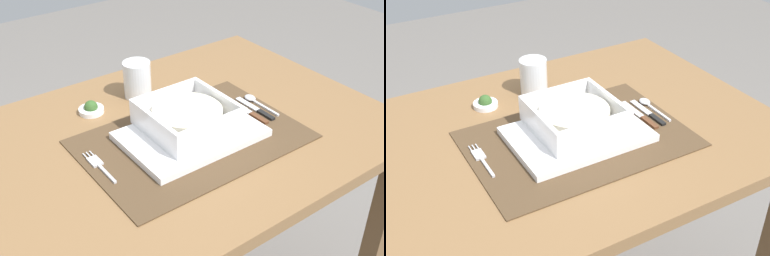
# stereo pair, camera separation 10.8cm
# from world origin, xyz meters

# --- Properties ---
(dining_table) EXTENTS (0.98, 0.70, 0.76)m
(dining_table) POSITION_xyz_m (0.00, 0.00, 0.64)
(dining_table) COLOR brown
(dining_table) RESTS_ON ground
(placemat) EXTENTS (0.48, 0.33, 0.00)m
(placemat) POSITION_xyz_m (0.02, -0.05, 0.76)
(placemat) COLOR #4C3823
(placemat) RESTS_ON dining_table
(serving_plate) EXTENTS (0.30, 0.20, 0.02)m
(serving_plate) POSITION_xyz_m (0.02, -0.04, 0.77)
(serving_plate) COLOR white
(serving_plate) RESTS_ON placemat
(porridge_bowl) EXTENTS (0.18, 0.18, 0.06)m
(porridge_bowl) POSITION_xyz_m (0.02, -0.02, 0.80)
(porridge_bowl) COLOR white
(porridge_bowl) RESTS_ON serving_plate
(fork) EXTENTS (0.02, 0.13, 0.00)m
(fork) POSITION_xyz_m (-0.20, -0.01, 0.76)
(fork) COLOR silver
(fork) RESTS_ON placemat
(spoon) EXTENTS (0.02, 0.12, 0.01)m
(spoon) POSITION_xyz_m (0.23, -0.01, 0.76)
(spoon) COLOR silver
(spoon) RESTS_ON placemat
(butter_knife) EXTENTS (0.01, 0.13, 0.01)m
(butter_knife) POSITION_xyz_m (0.21, -0.05, 0.76)
(butter_knife) COLOR black
(butter_knife) RESTS_ON placemat
(bread_knife) EXTENTS (0.01, 0.14, 0.01)m
(bread_knife) POSITION_xyz_m (0.19, -0.04, 0.76)
(bread_knife) COLOR #59331E
(bread_knife) RESTS_ON placemat
(drinking_glass) EXTENTS (0.07, 0.07, 0.09)m
(drinking_glass) POSITION_xyz_m (0.02, 0.19, 0.80)
(drinking_glass) COLOR white
(drinking_glass) RESTS_ON dining_table
(condiment_saucer) EXTENTS (0.06, 0.06, 0.03)m
(condiment_saucer) POSITION_xyz_m (-0.11, 0.19, 0.77)
(condiment_saucer) COLOR white
(condiment_saucer) RESTS_ON dining_table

